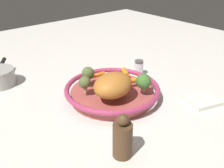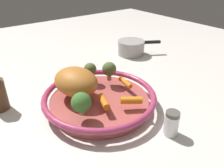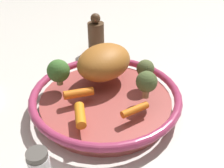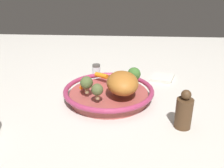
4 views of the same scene
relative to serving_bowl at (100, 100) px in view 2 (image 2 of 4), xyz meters
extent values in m
plane|color=beige|center=(0.00, 0.00, -0.03)|extent=(2.30, 2.30, 0.00)
cylinder|color=#A84C47|center=(0.00, 0.00, -0.01)|extent=(0.30, 0.30, 0.03)
torus|color=#A6345B|center=(0.00, 0.00, 0.01)|extent=(0.34, 0.34, 0.02)
ellipsoid|color=#AF6827|center=(-0.04, -0.05, 0.06)|extent=(0.16, 0.13, 0.08)
cylinder|color=orange|center=(0.10, 0.04, 0.03)|extent=(0.05, 0.06, 0.02)
cylinder|color=orange|center=(0.01, 0.10, 0.03)|extent=(0.06, 0.02, 0.02)
cylinder|color=orange|center=(0.06, -0.02, 0.03)|extent=(0.07, 0.04, 0.02)
cylinder|color=tan|center=(-0.05, 0.07, 0.03)|extent=(0.01, 0.01, 0.02)
sphere|color=#4D5E31|center=(-0.05, 0.07, 0.06)|extent=(0.05, 0.05, 0.05)
cylinder|color=tan|center=(-0.10, 0.03, 0.03)|extent=(0.01, 0.01, 0.02)
sphere|color=#515B32|center=(-0.10, 0.03, 0.06)|extent=(0.04, 0.04, 0.04)
cylinder|color=tan|center=(0.06, -0.09, 0.03)|extent=(0.01, 0.01, 0.01)
sphere|color=#3D6C2D|center=(0.06, -0.09, 0.06)|extent=(0.05, 0.05, 0.05)
cylinder|color=white|center=(0.21, 0.07, 0.00)|extent=(0.04, 0.04, 0.06)
cylinder|color=#56514C|center=(0.21, 0.07, 0.04)|extent=(0.04, 0.04, 0.01)
cylinder|color=#9E9993|center=(-0.27, 0.37, 0.01)|extent=(0.13, 0.13, 0.07)
cylinder|color=black|center=(-0.22, 0.46, 0.03)|extent=(0.05, 0.07, 0.02)
camera|label=1|loc=(-0.54, -0.63, 0.45)|focal=42.01mm
camera|label=2|loc=(0.48, -0.32, 0.37)|focal=36.03mm
camera|label=3|loc=(0.33, 0.38, 0.37)|focal=43.55mm
camera|label=4|loc=(-0.83, -0.07, 0.39)|focal=38.83mm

